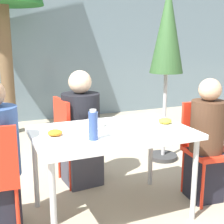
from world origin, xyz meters
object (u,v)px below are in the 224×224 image
person_right (206,143)px  bottle (93,125)px  chair_far (72,134)px  closed_umbrella (167,35)px  salad_bowl (96,123)px  drinking_cup (91,127)px  chair_right (206,141)px  person_far (81,132)px

person_right → bottle: bearing=10.4°
chair_far → closed_umbrella: 1.58m
salad_bowl → chair_far: bearing=96.1°
closed_umbrella → drinking_cup: (-1.26, -0.91, -0.72)m
chair_right → closed_umbrella: closed_umbrella is taller
chair_far → bottle: bearing=-10.2°
closed_umbrella → drinking_cup: bearing=-144.2°
person_far → salad_bowl: 0.55m
bottle → salad_bowl: size_ratio=1.48×
closed_umbrella → bottle: bearing=-140.1°
drinking_cup → closed_umbrella: bearing=35.8°
chair_far → closed_umbrella: size_ratio=0.43×
person_right → person_far: size_ratio=0.97×
chair_right → closed_umbrella: size_ratio=0.43×
chair_far → closed_umbrella: (1.22, 0.21, 0.97)m
person_far → bottle: bearing=-16.1°
chair_right → person_right: (-0.06, -0.07, 0.01)m
drinking_cup → person_far: bearing=79.5°
chair_right → chair_far: 1.30m
person_right → bottle: (-1.11, -0.08, 0.31)m
person_far → drinking_cup: (-0.12, -0.65, 0.24)m
person_far → bottle: 0.91m
chair_right → drinking_cup: (-1.12, 0.03, 0.26)m
person_right → closed_umbrella: bearing=-94.7°
person_right → drinking_cup: (-1.06, 0.10, 0.24)m
person_right → person_far: bearing=-32.6°
person_far → salad_bowl: (-0.03, -0.50, 0.22)m
salad_bowl → drinking_cup: bearing=-121.8°
salad_bowl → chair_right: bearing=-10.2°
person_right → salad_bowl: (-0.97, 0.26, 0.23)m
person_far → person_right: bearing=46.2°
person_right → chair_far: person_right is taller
person_right → drinking_cup: 1.09m
person_right → bottle: 1.15m
person_right → bottle: size_ratio=4.98×
chair_far → person_right: bearing=47.0°
chair_far → bottle: size_ratio=3.92×
person_far → salad_bowl: person_far is taller
person_far → drinking_cup: bearing=-15.4°
chair_right → chair_far: same height
person_right → salad_bowl: size_ratio=7.36×
person_right → closed_umbrella: (0.20, 1.01, 0.96)m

